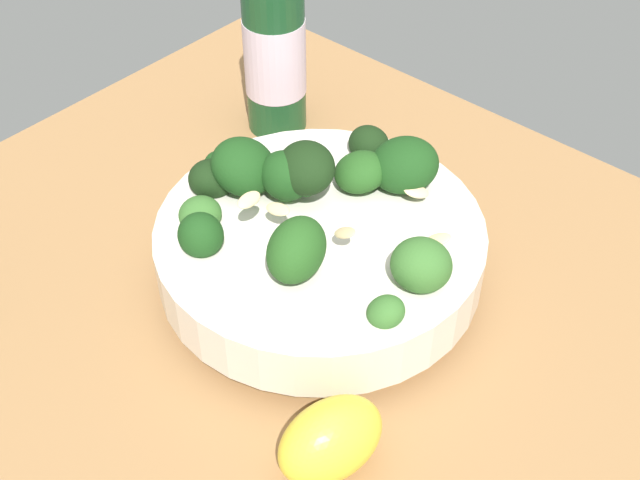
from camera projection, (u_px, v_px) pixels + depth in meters
The scene contains 4 objects.
ground_plane at pixel (267, 337), 60.20cm from camera, with size 62.68×62.68×4.91cm, color #996D42.
bowl_of_broccoli at pixel (318, 238), 58.50cm from camera, with size 22.80×22.86×10.13cm.
lemon_wedge at pixel (331, 440), 48.07cm from camera, with size 6.69×4.34×5.12cm, color yellow.
bottle_tall at pixel (275, 48), 69.89cm from camera, with size 5.24×5.24×16.30cm.
Camera 1 is at (-26.90, -28.75, 43.77)cm, focal length 47.22 mm.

